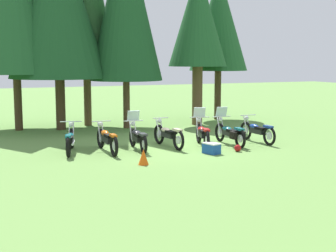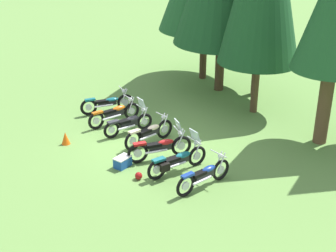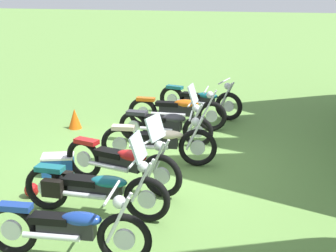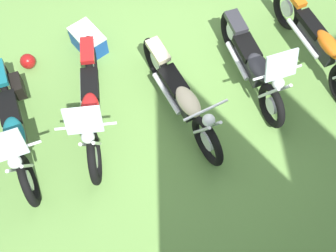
{
  "view_description": "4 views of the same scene",
  "coord_description": "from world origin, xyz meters",
  "px_view_note": "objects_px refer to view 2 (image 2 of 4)",
  "views": [
    {
      "loc": [
        -7.04,
        -16.03,
        3.2
      ],
      "look_at": [
        -0.01,
        0.13,
        0.78
      ],
      "focal_mm": 52.55,
      "sensor_mm": 36.0,
      "label": 1
    },
    {
      "loc": [
        13.04,
        -9.09,
        8.04
      ],
      "look_at": [
        0.64,
        0.54,
        0.85
      ],
      "focal_mm": 51.25,
      "sensor_mm": 36.0,
      "label": 2
    },
    {
      "loc": [
        8.86,
        2.07,
        3.59
      ],
      "look_at": [
        -0.06,
        0.33,
        0.77
      ],
      "focal_mm": 53.08,
      "sensor_mm": 36.0,
      "label": 3
    },
    {
      "loc": [
        1.43,
        2.92,
        5.42
      ],
      "look_at": [
        0.4,
        0.6,
        0.63
      ],
      "focal_mm": 43.98,
      "sensor_mm": 36.0,
      "label": 4
    }
  ],
  "objects_px": {
    "motorcycle_1": "(115,114)",
    "dropped_helmet": "(139,176)",
    "picnic_cooler": "(123,162)",
    "motorcycle_0": "(107,103)",
    "motorcycle_2": "(129,123)",
    "motorcycle_5": "(177,160)",
    "traffic_cone": "(66,138)",
    "motorcycle_6": "(204,175)",
    "motorcycle_4": "(161,147)",
    "motorcycle_3": "(149,133)"
  },
  "relations": [
    {
      "from": "motorcycle_1",
      "to": "dropped_helmet",
      "type": "xyz_separation_m",
      "value": [
        4.18,
        -1.73,
        -0.33
      ]
    },
    {
      "from": "picnic_cooler",
      "to": "motorcycle_0",
      "type": "bearing_deg",
      "value": 154.66
    },
    {
      "from": "motorcycle_2",
      "to": "motorcycle_5",
      "type": "relative_size",
      "value": 0.9
    },
    {
      "from": "traffic_cone",
      "to": "motorcycle_0",
      "type": "bearing_deg",
      "value": 120.01
    },
    {
      "from": "motorcycle_2",
      "to": "motorcycle_6",
      "type": "height_order",
      "value": "motorcycle_2"
    },
    {
      "from": "motorcycle_0",
      "to": "picnic_cooler",
      "type": "xyz_separation_m",
      "value": [
        4.36,
        -2.07,
        -0.25
      ]
    },
    {
      "from": "motorcycle_5",
      "to": "motorcycle_6",
      "type": "bearing_deg",
      "value": -82.63
    },
    {
      "from": "motorcycle_6",
      "to": "motorcycle_2",
      "type": "bearing_deg",
      "value": 83.69
    },
    {
      "from": "motorcycle_1",
      "to": "motorcycle_5",
      "type": "relative_size",
      "value": 1.01
    },
    {
      "from": "motorcycle_4",
      "to": "traffic_cone",
      "type": "height_order",
      "value": "motorcycle_4"
    },
    {
      "from": "motorcycle_1",
      "to": "motorcycle_4",
      "type": "relative_size",
      "value": 1.05
    },
    {
      "from": "picnic_cooler",
      "to": "traffic_cone",
      "type": "bearing_deg",
      "value": -164.93
    },
    {
      "from": "motorcycle_2",
      "to": "motorcycle_3",
      "type": "distance_m",
      "value": 1.22
    },
    {
      "from": "motorcycle_2",
      "to": "picnic_cooler",
      "type": "distance_m",
      "value": 2.65
    },
    {
      "from": "motorcycle_5",
      "to": "motorcycle_6",
      "type": "height_order",
      "value": "motorcycle_5"
    },
    {
      "from": "motorcycle_1",
      "to": "motorcycle_3",
      "type": "bearing_deg",
      "value": -88.3
    },
    {
      "from": "motorcycle_5",
      "to": "picnic_cooler",
      "type": "distance_m",
      "value": 1.89
    },
    {
      "from": "motorcycle_5",
      "to": "dropped_helmet",
      "type": "bearing_deg",
      "value": 164.16
    },
    {
      "from": "motorcycle_2",
      "to": "dropped_helmet",
      "type": "height_order",
      "value": "motorcycle_2"
    },
    {
      "from": "traffic_cone",
      "to": "dropped_helmet",
      "type": "bearing_deg",
      "value": 10.49
    },
    {
      "from": "motorcycle_5",
      "to": "motorcycle_4",
      "type": "bearing_deg",
      "value": 85.05
    },
    {
      "from": "motorcycle_3",
      "to": "motorcycle_5",
      "type": "distance_m",
      "value": 2.34
    },
    {
      "from": "traffic_cone",
      "to": "dropped_helmet",
      "type": "relative_size",
      "value": 1.97
    },
    {
      "from": "motorcycle_4",
      "to": "motorcycle_6",
      "type": "bearing_deg",
      "value": -74.23
    },
    {
      "from": "motorcycle_0",
      "to": "motorcycle_5",
      "type": "xyz_separation_m",
      "value": [
        5.8,
        -0.87,
        0.03
      ]
    },
    {
      "from": "motorcycle_2",
      "to": "motorcycle_3",
      "type": "xyz_separation_m",
      "value": [
        1.21,
        0.1,
        0.0
      ]
    },
    {
      "from": "motorcycle_6",
      "to": "motorcycle_3",
      "type": "bearing_deg",
      "value": 80.73
    },
    {
      "from": "motorcycle_3",
      "to": "dropped_helmet",
      "type": "relative_size",
      "value": 9.32
    },
    {
      "from": "motorcycle_4",
      "to": "motorcycle_1",
      "type": "bearing_deg",
      "value": 101.72
    },
    {
      "from": "motorcycle_6",
      "to": "picnic_cooler",
      "type": "relative_size",
      "value": 3.42
    },
    {
      "from": "picnic_cooler",
      "to": "traffic_cone",
      "type": "relative_size",
      "value": 1.36
    },
    {
      "from": "motorcycle_1",
      "to": "motorcycle_0",
      "type": "bearing_deg",
      "value": 72.87
    },
    {
      "from": "motorcycle_3",
      "to": "picnic_cooler",
      "type": "relative_size",
      "value": 3.47
    },
    {
      "from": "motorcycle_4",
      "to": "motorcycle_5",
      "type": "height_order",
      "value": "motorcycle_4"
    },
    {
      "from": "motorcycle_5",
      "to": "dropped_helmet",
      "type": "relative_size",
      "value": 9.69
    },
    {
      "from": "motorcycle_1",
      "to": "motorcycle_5",
      "type": "xyz_separation_m",
      "value": [
        4.61,
        -0.49,
        0.01
      ]
    },
    {
      "from": "motorcycle_6",
      "to": "traffic_cone",
      "type": "distance_m",
      "value": 5.8
    },
    {
      "from": "motorcycle_1",
      "to": "traffic_cone",
      "type": "distance_m",
      "value": 2.47
    },
    {
      "from": "traffic_cone",
      "to": "dropped_helmet",
      "type": "xyz_separation_m",
      "value": [
        3.75,
        0.69,
        -0.12
      ]
    },
    {
      "from": "motorcycle_1",
      "to": "picnic_cooler",
      "type": "bearing_deg",
      "value": -117.44
    },
    {
      "from": "motorcycle_1",
      "to": "dropped_helmet",
      "type": "height_order",
      "value": "motorcycle_1"
    },
    {
      "from": "motorcycle_1",
      "to": "motorcycle_3",
      "type": "height_order",
      "value": "motorcycle_3"
    },
    {
      "from": "motorcycle_1",
      "to": "traffic_cone",
      "type": "bearing_deg",
      "value": -169.4
    },
    {
      "from": "motorcycle_5",
      "to": "motorcycle_6",
      "type": "distance_m",
      "value": 1.25
    },
    {
      "from": "dropped_helmet",
      "to": "traffic_cone",
      "type": "bearing_deg",
      "value": -169.51
    },
    {
      "from": "motorcycle_2",
      "to": "traffic_cone",
      "type": "bearing_deg",
      "value": 168.58
    },
    {
      "from": "motorcycle_3",
      "to": "traffic_cone",
      "type": "xyz_separation_m",
      "value": [
        -1.9,
        -2.47,
        -0.22
      ]
    },
    {
      "from": "traffic_cone",
      "to": "motorcycle_1",
      "type": "bearing_deg",
      "value": 100.05
    },
    {
      "from": "motorcycle_4",
      "to": "motorcycle_6",
      "type": "height_order",
      "value": "motorcycle_4"
    },
    {
      "from": "traffic_cone",
      "to": "motorcycle_5",
      "type": "bearing_deg",
      "value": 24.87
    }
  ]
}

